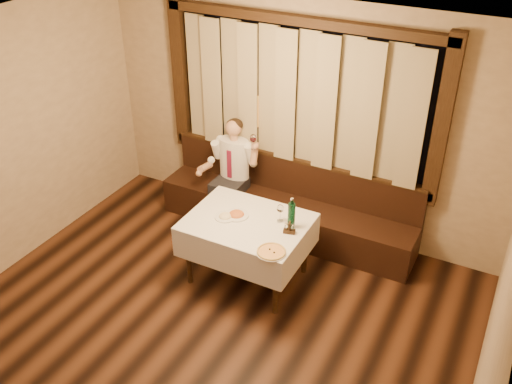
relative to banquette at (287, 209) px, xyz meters
The scene contains 10 objects.
room 2.12m from the banquette, 90.03° to the right, with size 5.01×6.01×2.81m.
banquette is the anchor object (origin of this frame).
dining_table 1.08m from the banquette, 90.00° to the right, with size 1.27×0.97×0.76m.
pizza 1.55m from the banquette, 71.52° to the right, with size 0.30×0.30×0.03m.
pasta_red 1.11m from the banquette, 98.33° to the right, with size 0.26×0.26×0.09m.
pasta_cream 1.20m from the banquette, 102.22° to the right, with size 0.23×0.23×0.08m.
green_bottle 1.19m from the banquette, 63.54° to the right, with size 0.08×0.08×0.35m.
table_wine_glass 1.10m from the banquette, 70.45° to the right, with size 0.08×0.08×0.20m.
cruet_caddy 1.23m from the banquette, 64.64° to the right, with size 0.13×0.09×0.13m.
seated_man 0.87m from the banquette, behind, with size 0.73×0.55×1.36m.
Camera 1 is at (2.37, -2.65, 4.14)m, focal length 40.00 mm.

